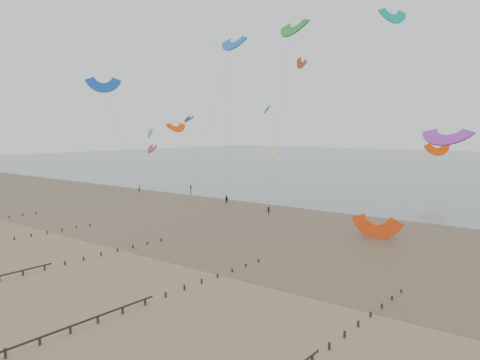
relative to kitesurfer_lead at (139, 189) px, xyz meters
name	(u,v)px	position (x,y,z in m)	size (l,w,h in m)	color
ground	(74,253)	(42.02, -46.27, -0.87)	(500.00, 500.00, 0.00)	brown
sea_and_shore	(218,214)	(37.94, -11.87, -0.86)	(500.00, 665.00, 0.03)	#475654
kitesurfer_lead	(139,189)	(0.00, 0.00, 0.00)	(0.63, 0.42, 1.74)	black
kitesurfers	(396,217)	(68.62, 1.66, 0.00)	(115.36, 22.05, 1.86)	black
grounded_kite	(376,238)	(70.49, -12.34, -0.87)	(6.92, 3.63, 5.27)	#FF4310
kites_airborne	(316,116)	(28.98, 43.23, 19.74)	(246.34, 116.66, 43.13)	blue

